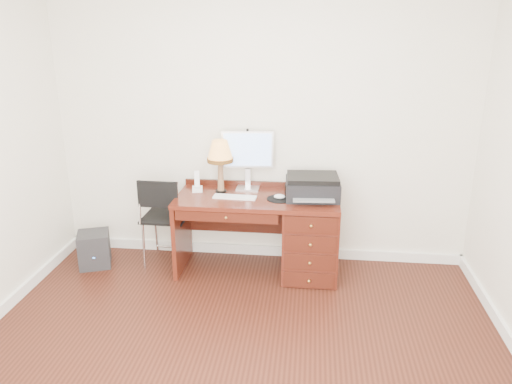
# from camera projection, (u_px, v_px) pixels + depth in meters

# --- Properties ---
(ground) EXTENTS (4.00, 4.00, 0.00)m
(ground) POSITION_uv_depth(u_px,v_px,m) (236.00, 362.00, 3.52)
(ground) COLOR black
(ground) RESTS_ON ground
(room_shell) EXTENTS (4.00, 4.00, 4.00)m
(room_shell) POSITION_uv_depth(u_px,v_px,m) (247.00, 308.00, 4.10)
(room_shell) COLOR white
(room_shell) RESTS_ON ground
(desk) EXTENTS (1.50, 0.67, 0.75)m
(desk) POSITION_uv_depth(u_px,v_px,m) (292.00, 232.00, 4.67)
(desk) COLOR #531C11
(desk) RESTS_ON ground
(monitor) EXTENTS (0.49, 0.18, 0.56)m
(monitor) POSITION_uv_depth(u_px,v_px,m) (248.00, 153.00, 4.72)
(monitor) COLOR silver
(monitor) RESTS_ON desk
(keyboard) EXTENTS (0.40, 0.13, 0.02)m
(keyboard) POSITION_uv_depth(u_px,v_px,m) (235.00, 197.00, 4.56)
(keyboard) COLOR white
(keyboard) RESTS_ON desk
(mouse_pad) EXTENTS (0.23, 0.23, 0.05)m
(mouse_pad) POSITION_uv_depth(u_px,v_px,m) (279.00, 198.00, 4.52)
(mouse_pad) COLOR black
(mouse_pad) RESTS_ON desk
(printer) EXTENTS (0.50, 0.41, 0.21)m
(printer) POSITION_uv_depth(u_px,v_px,m) (312.00, 187.00, 4.53)
(printer) COLOR black
(printer) RESTS_ON desk
(leg_lamp) EXTENTS (0.24, 0.24, 0.50)m
(leg_lamp) POSITION_uv_depth(u_px,v_px,m) (220.00, 154.00, 4.60)
(leg_lamp) COLOR black
(leg_lamp) RESTS_ON desk
(phone) EXTENTS (0.11, 0.11, 0.20)m
(phone) POSITION_uv_depth(u_px,v_px,m) (197.00, 185.00, 4.72)
(phone) COLOR white
(phone) RESTS_ON desk
(pen_cup) EXTENTS (0.08, 0.08, 0.10)m
(pen_cup) POSITION_uv_depth(u_px,v_px,m) (289.00, 189.00, 4.65)
(pen_cup) COLOR black
(pen_cup) RESTS_ON desk
(chair) EXTENTS (0.43, 0.43, 0.90)m
(chair) POSITION_uv_depth(u_px,v_px,m) (164.00, 212.00, 4.79)
(chair) COLOR black
(chair) RESTS_ON ground
(equipment_box) EXTENTS (0.37, 0.37, 0.34)m
(equipment_box) POSITION_uv_depth(u_px,v_px,m) (94.00, 249.00, 4.88)
(equipment_box) COLOR black
(equipment_box) RESTS_ON ground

